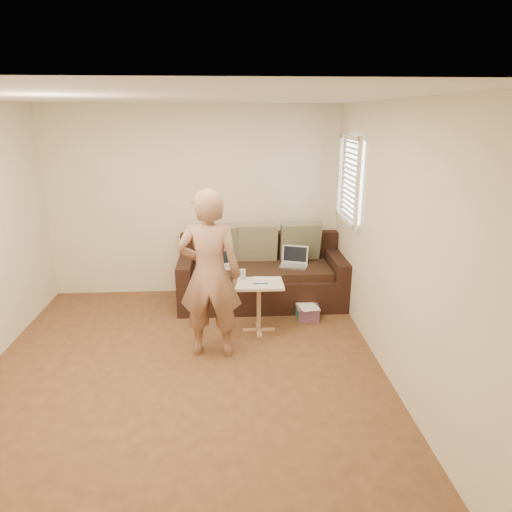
# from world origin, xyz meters

# --- Properties ---
(floor) EXTENTS (4.50, 4.50, 0.00)m
(floor) POSITION_xyz_m (0.00, 0.00, 0.00)
(floor) COLOR #4F311D
(floor) RESTS_ON ground
(ceiling) EXTENTS (4.50, 4.50, 0.00)m
(ceiling) POSITION_xyz_m (0.00, 0.00, 2.60)
(ceiling) COLOR white
(ceiling) RESTS_ON wall_back
(wall_back) EXTENTS (4.00, 0.00, 4.00)m
(wall_back) POSITION_xyz_m (0.00, 2.25, 1.30)
(wall_back) COLOR beige
(wall_back) RESTS_ON ground
(wall_front) EXTENTS (4.00, 0.00, 4.00)m
(wall_front) POSITION_xyz_m (0.00, -2.25, 1.30)
(wall_front) COLOR beige
(wall_front) RESTS_ON ground
(wall_right) EXTENTS (0.00, 4.50, 4.50)m
(wall_right) POSITION_xyz_m (2.00, 0.00, 1.30)
(wall_right) COLOR beige
(wall_right) RESTS_ON ground
(window_blinds) EXTENTS (0.12, 0.88, 1.08)m
(window_blinds) POSITION_xyz_m (1.95, 1.50, 1.70)
(window_blinds) COLOR white
(window_blinds) RESTS_ON wall_right
(sofa) EXTENTS (2.20, 0.95, 0.85)m
(sofa) POSITION_xyz_m (0.90, 1.77, 0.42)
(sofa) COLOR black
(sofa) RESTS_ON ground
(pillow_left) EXTENTS (0.55, 0.29, 0.57)m
(pillow_left) POSITION_xyz_m (0.30, 1.97, 0.79)
(pillow_left) COLOR #5D6449
(pillow_left) RESTS_ON sofa
(pillow_mid) EXTENTS (0.55, 0.27, 0.57)m
(pillow_mid) POSITION_xyz_m (0.85, 1.98, 0.79)
(pillow_mid) COLOR #727051
(pillow_mid) RESTS_ON sofa
(pillow_right) EXTENTS (0.55, 0.28, 0.57)m
(pillow_right) POSITION_xyz_m (1.45, 2.01, 0.79)
(pillow_right) COLOR #5D6449
(pillow_right) RESTS_ON sofa
(laptop_silver) EXTENTS (0.42, 0.36, 0.24)m
(laptop_silver) POSITION_xyz_m (1.32, 1.73, 0.52)
(laptop_silver) COLOR #B7BABC
(laptop_silver) RESTS_ON sofa
(laptop_white) EXTENTS (0.36, 0.31, 0.22)m
(laptop_white) POSITION_xyz_m (0.37, 1.71, 0.52)
(laptop_white) COLOR white
(laptop_white) RESTS_ON sofa
(person) EXTENTS (0.69, 0.50, 1.80)m
(person) POSITION_xyz_m (0.26, 0.43, 0.90)
(person) COLOR #92614F
(person) RESTS_ON ground
(side_table) EXTENTS (0.56, 0.39, 0.61)m
(side_table) POSITION_xyz_m (0.80, 0.91, 0.31)
(side_table) COLOR silver
(side_table) RESTS_ON ground
(drinking_glass) EXTENTS (0.07, 0.07, 0.12)m
(drinking_glass) POSITION_xyz_m (0.62, 1.03, 0.67)
(drinking_glass) COLOR silver
(drinking_glass) RESTS_ON side_table
(scissors) EXTENTS (0.18, 0.10, 0.02)m
(scissors) POSITION_xyz_m (0.82, 0.86, 0.62)
(scissors) COLOR silver
(scissors) RESTS_ON side_table
(paper_on_table) EXTENTS (0.25, 0.33, 0.00)m
(paper_on_table) POSITION_xyz_m (0.84, 0.95, 0.62)
(paper_on_table) COLOR white
(paper_on_table) RESTS_ON side_table
(striped_box) EXTENTS (0.28, 0.28, 0.18)m
(striped_box) POSITION_xyz_m (1.43, 1.20, 0.09)
(striped_box) COLOR #C01C79
(striped_box) RESTS_ON ground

